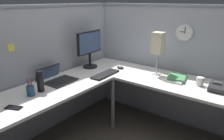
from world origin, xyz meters
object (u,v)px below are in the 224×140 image
at_px(coffee_mug, 200,81).
at_px(book_stack, 176,78).
at_px(keyboard, 105,74).
at_px(cell_phone, 14,108).
at_px(pen_cup, 30,91).
at_px(wall_clock, 184,33).
at_px(monitor, 90,47).
at_px(laptop, 55,78).
at_px(desk_lamp_paper, 158,44).
at_px(thermos_flask, 40,81).
at_px(office_phone, 221,88).
at_px(computer_mouse, 120,68).

bearing_deg(coffee_mug, book_stack, 85.39).
distance_m(keyboard, cell_phone, 1.16).
relative_size(keyboard, cell_phone, 2.99).
bearing_deg(pen_cup, wall_clock, -30.15).
xyz_separation_m(pen_cup, book_stack, (1.29, -0.98, -0.03)).
xyz_separation_m(monitor, cell_phone, (-1.29, -0.27, -0.29)).
xyz_separation_m(cell_phone, wall_clock, (1.83, -0.82, 0.51)).
bearing_deg(coffee_mug, keyboard, 108.83).
bearing_deg(laptop, desk_lamp_paper, -43.10).
xyz_separation_m(monitor, desk_lamp_paper, (0.28, -0.87, 0.09)).
height_order(keyboard, desk_lamp_paper, desk_lamp_paper).
height_order(thermos_flask, coffee_mug, thermos_flask).
relative_size(thermos_flask, wall_clock, 1.00).
xyz_separation_m(laptop, office_phone, (0.81, -1.62, 0.01)).
xyz_separation_m(thermos_flask, coffee_mug, (1.14, -1.26, -0.06)).
relative_size(laptop, pen_cup, 2.19).
xyz_separation_m(book_stack, desk_lamp_paper, (0.04, 0.28, 0.36)).
relative_size(book_stack, desk_lamp_paper, 0.58).
relative_size(keyboard, pen_cup, 2.39).
bearing_deg(monitor, wall_clock, -63.41).
relative_size(keyboard, office_phone, 2.07).
bearing_deg(coffee_mug, pen_cup, 135.22).
bearing_deg(wall_clock, cell_phone, 156.03).
height_order(monitor, cell_phone, monitor).
bearing_deg(office_phone, thermos_flask, 126.83).
xyz_separation_m(keyboard, cell_phone, (-1.15, 0.10, -0.01)).
height_order(pen_cup, desk_lamp_paper, desk_lamp_paper).
distance_m(pen_cup, thermos_flask, 0.14).
xyz_separation_m(cell_phone, desk_lamp_paper, (1.57, -0.60, 0.38)).
height_order(pen_cup, cell_phone, pen_cup).
xyz_separation_m(thermos_flask, book_stack, (1.17, -0.99, -0.09)).
xyz_separation_m(computer_mouse, coffee_mug, (0.03, -1.04, 0.03)).
bearing_deg(pen_cup, coffee_mug, -44.78).
relative_size(pen_cup, thermos_flask, 0.82).
bearing_deg(wall_clock, keyboard, 133.72).
xyz_separation_m(keyboard, pen_cup, (-0.91, 0.21, 0.04)).
xyz_separation_m(keyboard, book_stack, (0.38, -0.77, 0.01)).
relative_size(pen_cup, wall_clock, 0.82).
relative_size(desk_lamp_paper, coffee_mug, 5.52).
xyz_separation_m(office_phone, wall_clock, (0.36, 0.55, 0.48)).
distance_m(pen_cup, coffee_mug, 1.78).
height_order(laptop, keyboard, laptop).
xyz_separation_m(computer_mouse, cell_phone, (-1.48, 0.10, -0.01)).
height_order(laptop, coffee_mug, laptop).
relative_size(office_phone, book_stack, 0.67).
relative_size(computer_mouse, thermos_flask, 0.47).
height_order(book_stack, desk_lamp_paper, desk_lamp_paper).
distance_m(pen_cup, book_stack, 1.62).
bearing_deg(thermos_flask, monitor, 9.80).
xyz_separation_m(laptop, pen_cup, (-0.42, -0.15, 0.03)).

